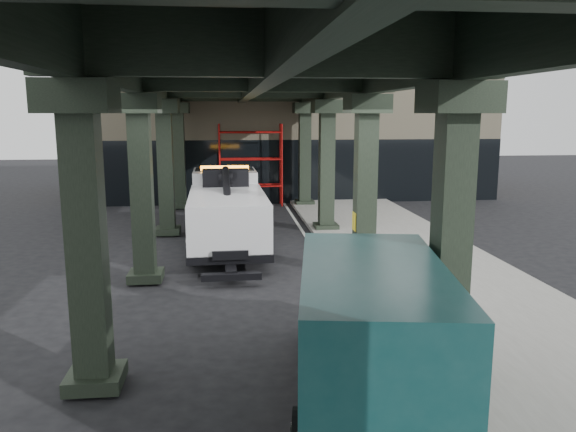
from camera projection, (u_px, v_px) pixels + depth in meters
ground at (278, 302)px, 13.60m from camera, size 90.00×90.00×0.00m
sidewalk at (428, 271)px, 16.02m from camera, size 5.00×40.00×0.15m
lane_stripe at (332, 276)px, 15.74m from camera, size 0.12×38.00×0.01m
viaduct at (255, 76)px, 14.53m from camera, size 7.40×32.00×6.40m
building at (280, 122)px, 32.65m from camera, size 22.00×10.00×8.00m
scaffolding at (250, 163)px, 27.54m from camera, size 3.08×0.88×4.00m
tow_truck at (226, 207)px, 19.21m from camera, size 2.66×8.38×2.73m
towed_van at (370, 327)px, 8.68m from camera, size 3.02×5.96×2.31m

